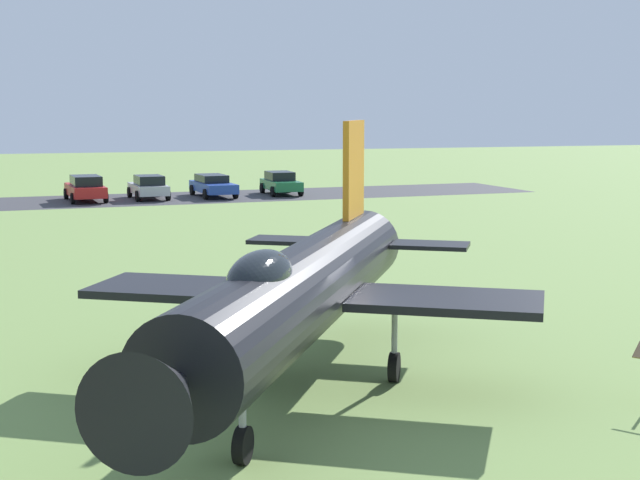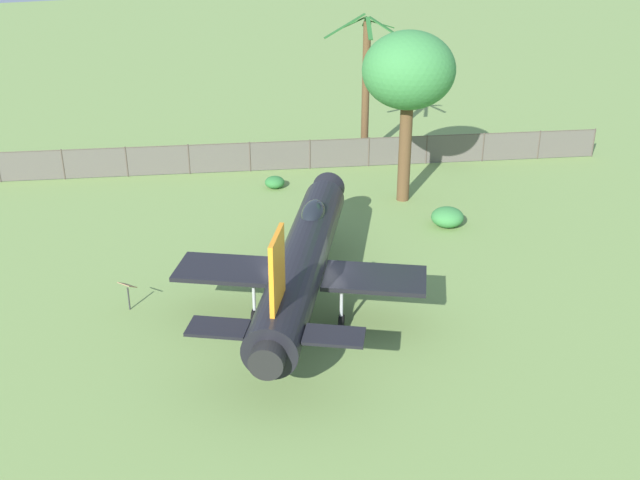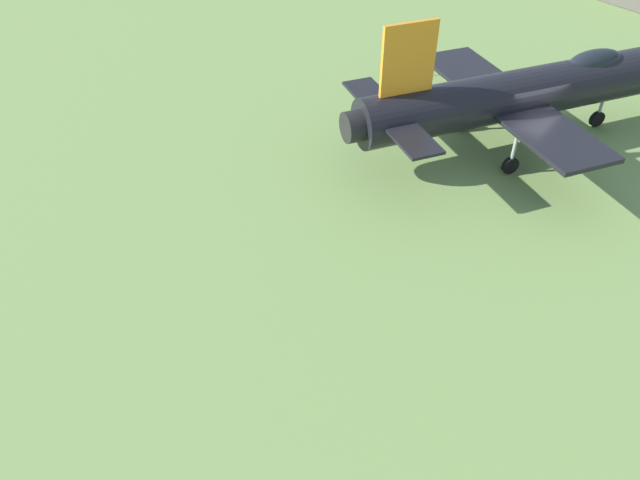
# 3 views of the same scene
# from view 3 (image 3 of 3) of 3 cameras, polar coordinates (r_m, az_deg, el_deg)

# --- Properties ---
(ground_plane) EXTENTS (200.00, 200.00, 0.00)m
(ground_plane) POSITION_cam_3_polar(r_m,az_deg,el_deg) (23.65, 17.67, 8.61)
(ground_plane) COLOR #75934C
(display_jet) EXTENTS (9.78, 13.18, 5.14)m
(display_jet) POSITION_cam_3_polar(r_m,az_deg,el_deg) (22.93, 19.49, 13.12)
(display_jet) COLOR black
(display_jet) RESTS_ON ground_plane
(info_plaque) EXTENTS (0.67, 0.72, 1.14)m
(info_plaque) POSITION_cam_3_polar(r_m,az_deg,el_deg) (27.52, 8.89, 16.60)
(info_plaque) COLOR #333333
(info_plaque) RESTS_ON ground_plane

